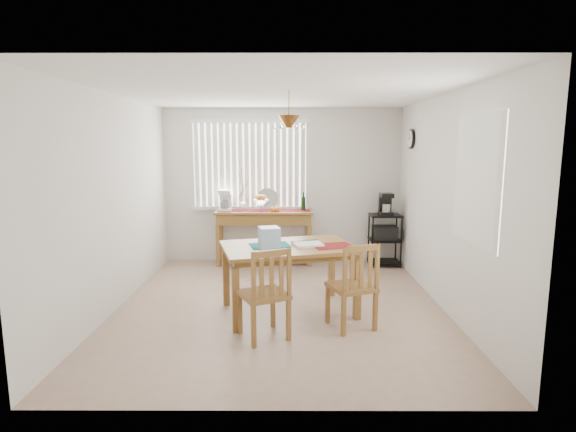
{
  "coord_description": "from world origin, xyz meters",
  "views": [
    {
      "loc": [
        0.12,
        -5.38,
        2.0
      ],
      "look_at": [
        0.1,
        0.55,
        1.05
      ],
      "focal_mm": 28.0,
      "sensor_mm": 36.0,
      "label": 1
    }
  ],
  "objects_px": {
    "wire_cart": "(385,235)",
    "chair_right": "(353,287)",
    "sideboard": "(265,224)",
    "dining_table": "(289,253)",
    "cart_items": "(386,205)",
    "chair_left": "(265,294)"
  },
  "relations": [
    {
      "from": "wire_cart",
      "to": "chair_right",
      "type": "relative_size",
      "value": 0.89
    },
    {
      "from": "sideboard",
      "to": "dining_table",
      "type": "height_order",
      "value": "sideboard"
    },
    {
      "from": "wire_cart",
      "to": "cart_items",
      "type": "distance_m",
      "value": 0.51
    },
    {
      "from": "sideboard",
      "to": "chair_right",
      "type": "bearing_deg",
      "value": -67.75
    },
    {
      "from": "wire_cart",
      "to": "dining_table",
      "type": "relative_size",
      "value": 0.5
    },
    {
      "from": "chair_left",
      "to": "cart_items",
      "type": "bearing_deg",
      "value": 57.66
    },
    {
      "from": "dining_table",
      "to": "cart_items",
      "type": "bearing_deg",
      "value": 53.32
    },
    {
      "from": "sideboard",
      "to": "wire_cart",
      "type": "height_order",
      "value": "sideboard"
    },
    {
      "from": "cart_items",
      "to": "sideboard",
      "type": "bearing_deg",
      "value": 177.72
    },
    {
      "from": "cart_items",
      "to": "dining_table",
      "type": "xyz_separation_m",
      "value": [
        -1.59,
        -2.13,
        -0.3
      ]
    },
    {
      "from": "dining_table",
      "to": "chair_left",
      "type": "height_order",
      "value": "chair_left"
    },
    {
      "from": "cart_items",
      "to": "dining_table",
      "type": "height_order",
      "value": "cart_items"
    },
    {
      "from": "wire_cart",
      "to": "cart_items",
      "type": "height_order",
      "value": "cart_items"
    },
    {
      "from": "cart_items",
      "to": "chair_left",
      "type": "relative_size",
      "value": 0.36
    },
    {
      "from": "cart_items",
      "to": "chair_left",
      "type": "xyz_separation_m",
      "value": [
        -1.83,
        -2.89,
        -0.54
      ]
    },
    {
      "from": "sideboard",
      "to": "chair_right",
      "type": "xyz_separation_m",
      "value": [
        1.1,
        -2.7,
        -0.21
      ]
    },
    {
      "from": "sideboard",
      "to": "dining_table",
      "type": "relative_size",
      "value": 0.93
    },
    {
      "from": "chair_left",
      "to": "chair_right",
      "type": "distance_m",
      "value": 0.98
    },
    {
      "from": "cart_items",
      "to": "chair_right",
      "type": "bearing_deg",
      "value": -108.7
    },
    {
      "from": "dining_table",
      "to": "chair_right",
      "type": "xyz_separation_m",
      "value": [
        0.7,
        -0.49,
        -0.25
      ]
    },
    {
      "from": "wire_cart",
      "to": "cart_items",
      "type": "relative_size",
      "value": 2.43
    },
    {
      "from": "wire_cart",
      "to": "chair_right",
      "type": "distance_m",
      "value": 2.76
    }
  ]
}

